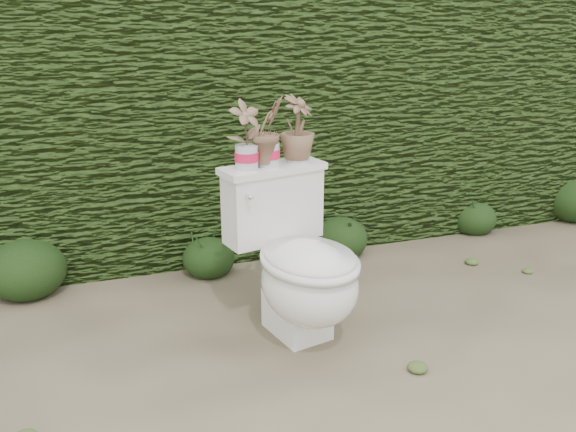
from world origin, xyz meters
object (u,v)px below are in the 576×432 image
object	(u,v)px
toilet	(299,265)
potted_plant_right	(297,130)
potted_plant_left	(246,137)
potted_plant_center	(268,133)

from	to	relation	value
toilet	potted_plant_right	xyz separation A→B (m)	(0.08, 0.26, 0.57)
toilet	potted_plant_right	size ratio (longest dim) A/B	2.58
toilet	potted_plant_right	distance (m)	0.63
toilet	potted_plant_left	xyz separation A→B (m)	(-0.18, 0.20, 0.57)
toilet	potted_plant_center	xyz separation A→B (m)	(-0.07, 0.23, 0.57)
potted_plant_center	potted_plant_right	xyz separation A→B (m)	(0.16, 0.03, -0.00)
toilet	potted_plant_center	distance (m)	0.62
potted_plant_left	potted_plant_center	distance (m)	0.11
potted_plant_center	potted_plant_right	world-z (taller)	potted_plant_center
toilet	potted_plant_right	world-z (taller)	potted_plant_right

